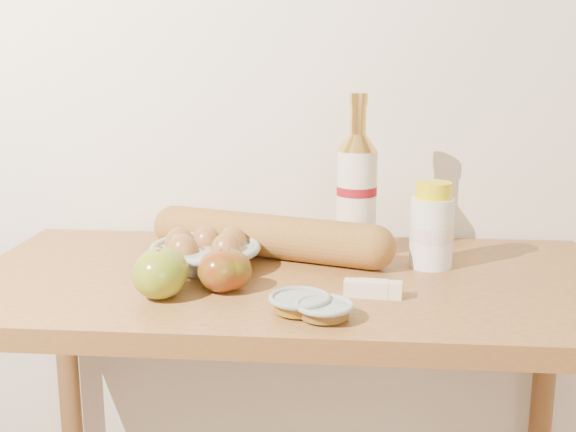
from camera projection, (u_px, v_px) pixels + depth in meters
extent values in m
cube|color=silver|center=(303.00, 54.00, 1.57)|extent=(3.50, 0.02, 2.60)
cube|color=#AA7137|center=(289.00, 285.00, 1.35)|extent=(1.20, 0.60, 0.04)
cylinder|color=brown|center=(72.00, 423.00, 1.74)|extent=(0.05, 0.05, 0.86)
cylinder|color=silver|center=(356.00, 204.00, 1.45)|extent=(0.09, 0.09, 0.22)
cylinder|color=maroon|center=(357.00, 190.00, 1.44)|extent=(0.09, 0.09, 0.02)
cone|color=gold|center=(358.00, 142.00, 1.42)|extent=(0.09, 0.09, 0.03)
cylinder|color=gold|center=(358.00, 119.00, 1.41)|extent=(0.04, 0.04, 0.06)
cylinder|color=gold|center=(359.00, 99.00, 1.40)|extent=(0.04, 0.04, 0.02)
cylinder|color=white|center=(432.00, 233.00, 1.38)|extent=(0.10, 0.10, 0.13)
cylinder|color=beige|center=(432.00, 233.00, 1.38)|extent=(0.10, 0.10, 0.03)
cylinder|color=yellow|center=(434.00, 190.00, 1.37)|extent=(0.08, 0.08, 0.03)
torus|color=#96A49F|center=(205.00, 248.00, 1.37)|extent=(0.24, 0.24, 0.02)
ellipsoid|color=brown|center=(183.00, 253.00, 1.35)|extent=(0.07, 0.07, 0.07)
ellipsoid|color=brown|center=(226.00, 252.00, 1.36)|extent=(0.07, 0.07, 0.07)
ellipsoid|color=brown|center=(206.00, 244.00, 1.41)|extent=(0.07, 0.07, 0.07)
ellipsoid|color=brown|center=(179.00, 246.00, 1.40)|extent=(0.07, 0.07, 0.07)
ellipsoid|color=brown|center=(232.00, 245.00, 1.41)|extent=(0.07, 0.07, 0.07)
cylinder|color=#B07A36|center=(268.00, 236.00, 1.45)|extent=(0.44, 0.21, 0.09)
sphere|color=#B07A36|center=(175.00, 226.00, 1.53)|extent=(0.11, 0.11, 0.09)
sphere|color=#B07A36|center=(373.00, 247.00, 1.37)|extent=(0.11, 0.11, 0.09)
ellipsoid|color=olive|center=(159.00, 274.00, 1.21)|extent=(0.12, 0.12, 0.08)
cylinder|color=#4D3119|center=(158.00, 254.00, 1.20)|extent=(0.01, 0.01, 0.01)
ellipsoid|color=maroon|center=(221.00, 271.00, 1.25)|extent=(0.09, 0.09, 0.08)
cylinder|color=#50311A|center=(221.00, 253.00, 1.24)|extent=(0.01, 0.01, 0.01)
ellipsoid|color=maroon|center=(229.00, 270.00, 1.25)|extent=(0.10, 0.10, 0.07)
cylinder|color=#51321B|center=(229.00, 253.00, 1.25)|extent=(0.01, 0.01, 0.01)
torus|color=#93A09C|center=(324.00, 305.00, 1.12)|extent=(0.10, 0.10, 0.01)
cylinder|color=brown|center=(324.00, 311.00, 1.12)|extent=(0.08, 0.08, 0.02)
torus|color=gray|center=(299.00, 298.00, 1.15)|extent=(0.12, 0.12, 0.01)
cylinder|color=brown|center=(299.00, 304.00, 1.15)|extent=(0.10, 0.10, 0.02)
cube|color=beige|center=(373.00, 289.00, 1.23)|extent=(0.10, 0.04, 0.03)
cube|color=beige|center=(373.00, 289.00, 1.23)|extent=(0.05, 0.03, 0.03)
ellipsoid|color=olive|center=(162.00, 271.00, 1.23)|extent=(0.12, 0.12, 0.08)
cylinder|color=#4D3119|center=(161.00, 251.00, 1.22)|extent=(0.01, 0.01, 0.01)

